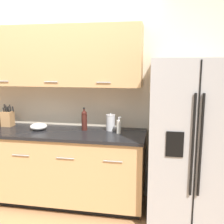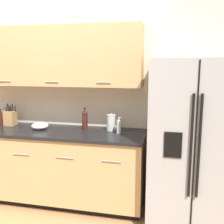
{
  "view_description": "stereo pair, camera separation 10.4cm",
  "coord_description": "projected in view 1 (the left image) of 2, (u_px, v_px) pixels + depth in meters",
  "views": [
    {
      "loc": [
        1.26,
        -2.03,
        1.68
      ],
      "look_at": [
        0.74,
        0.83,
        1.16
      ],
      "focal_mm": 42.0,
      "sensor_mm": 36.0,
      "label": 1
    },
    {
      "loc": [
        1.36,
        -2.01,
        1.68
      ],
      "look_at": [
        0.74,
        0.83,
        1.16
      ],
      "focal_mm": 42.0,
      "sensor_mm": 36.0,
      "label": 2
    }
  ],
  "objects": [
    {
      "name": "wall_back",
      "position": [
        59.0,
        85.0,
        3.32
      ],
      "size": [
        10.0,
        0.39,
        2.6
      ],
      "color": "beige",
      "rests_on": "ground_plane"
    },
    {
      "name": "counter_unit",
      "position": [
        55.0,
        166.0,
        3.2
      ],
      "size": [
        2.19,
        0.64,
        0.91
      ],
      "color": "black",
      "rests_on": "ground_plane"
    },
    {
      "name": "refrigerator",
      "position": [
        191.0,
        142.0,
        2.77
      ],
      "size": [
        0.86,
        0.81,
        1.74
      ],
      "color": "#9E9EA0",
      "rests_on": "ground_plane"
    },
    {
      "name": "knife_block",
      "position": [
        8.0,
        118.0,
        3.34
      ],
      "size": [
        0.15,
        0.12,
        0.28
      ],
      "color": "#A87A4C",
      "rests_on": "counter_unit"
    },
    {
      "name": "wine_bottle",
      "position": [
        84.0,
        120.0,
        3.13
      ],
      "size": [
        0.07,
        0.07,
        0.27
      ],
      "color": "#3D1914",
      "rests_on": "counter_unit"
    },
    {
      "name": "soap_dispenser",
      "position": [
        119.0,
        127.0,
        2.99
      ],
      "size": [
        0.06,
        0.05,
        0.19
      ],
      "color": "silver",
      "rests_on": "counter_unit"
    },
    {
      "name": "steel_canister",
      "position": [
        111.0,
        122.0,
        3.12
      ],
      "size": [
        0.11,
        0.11,
        0.21
      ],
      "color": "#B7B7BA",
      "rests_on": "counter_unit"
    },
    {
      "name": "mixing_bowl",
      "position": [
        39.0,
        126.0,
        3.16
      ],
      "size": [
        0.2,
        0.2,
        0.08
      ],
      "color": "white",
      "rests_on": "counter_unit"
    }
  ]
}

